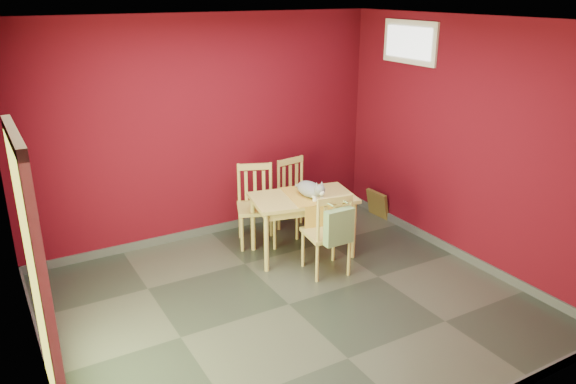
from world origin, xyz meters
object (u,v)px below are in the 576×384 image
chair_far_left (256,204)px  dining_table (303,204)px  cat (310,186)px  picture_frame (378,204)px  chair_far_right (297,195)px  chair_near (328,232)px  tote_bag (339,227)px

chair_far_left → dining_table: bearing=-60.7°
cat → picture_frame: bearing=29.1°
chair_far_left → cat: size_ratio=2.06×
chair_far_right → chair_near: (-0.31, -1.17, 0.01)m
chair_near → tote_bag: chair_near is taller
dining_table → cat: size_ratio=2.70×
chair_near → dining_table: bearing=89.3°
picture_frame → chair_far_right: bearing=171.9°
chair_near → cat: cat is taller
cat → chair_near: bearing=-88.7°
dining_table → cat: (0.07, -0.04, 0.21)m
dining_table → cat: bearing=-28.9°
chair_far_right → chair_far_left: bearing=-173.6°
cat → picture_frame: 1.64m
chair_far_left → chair_far_right: (0.62, 0.07, -0.02)m
picture_frame → cat: bearing=-160.6°
chair_far_right → picture_frame: chair_far_right is taller
cat → picture_frame: (1.42, 0.50, -0.66)m
tote_bag → cat: size_ratio=0.95×
chair_far_right → tote_bag: 1.44m
dining_table → picture_frame: dining_table is taller
dining_table → chair_near: 0.56m
chair_near → cat: size_ratio=2.01×
chair_far_right → cat: size_ratio=1.99×
chair_near → tote_bag: bearing=-95.2°
dining_table → chair_far_right: (0.30, 0.63, -0.15)m
tote_bag → picture_frame: (1.51, 1.22, -0.46)m
chair_far_left → chair_far_right: bearing=6.4°
chair_near → cat: 0.62m
dining_table → picture_frame: 1.62m
dining_table → cat: cat is taller
dining_table → chair_near: bearing=-90.7°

